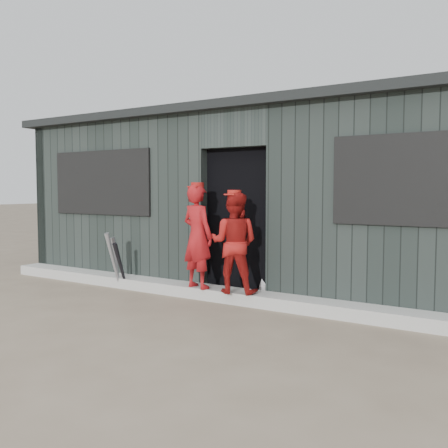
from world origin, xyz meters
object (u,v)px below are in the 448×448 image
Objects in this scene: dugout at (282,199)px; player_red_right at (234,243)px; player_grey_back at (269,256)px; bat_right at (121,266)px; player_red_left at (198,236)px; bat_mid at (116,262)px; bat_left at (113,261)px.

player_red_right is at bearing -83.06° from dugout.
player_grey_back is 0.14× the size of dugout.
bat_right is 1.37m from player_red_left.
player_red_left is 0.16× the size of dugout.
player_grey_back is at bearing 15.54° from bat_mid.
player_red_right is (2.03, 0.00, 0.41)m from bat_mid.
player_red_right is (0.57, -0.01, -0.05)m from player_red_left.
player_red_left reaches higher than player_red_right.
dugout reaches higher than player_grey_back.
player_red_left is (1.46, 0.01, 0.45)m from bat_mid.
bat_left is at bearing -10.87° from player_red_right.
player_grey_back reaches higher than bat_left.
bat_mid is 0.22m from bat_right.
bat_mid is at bearing 152.09° from bat_right.
dugout is (1.62, 1.92, 0.94)m from bat_right.
player_grey_back is (0.17, 0.61, -0.22)m from player_red_right.
player_grey_back reaches higher than bat_mid.
dugout reaches higher than bat_left.
bat_left is 1.45m from player_red_left.
bat_right is 1.90m from player_red_right.
dugout is (1.73, 1.95, 0.87)m from bat_left.
player_red_right is at bearing 82.72° from player_grey_back.
player_red_left reaches higher than player_grey_back.
player_red_right reaches higher than bat_left.
player_red_left is at bearing 5.92° from bat_left.
player_red_left is (1.39, 0.14, 0.41)m from bat_left.
dugout reaches higher than player_red_right.
player_grey_back reaches higher than bat_right.
bat_right is at bearing -11.53° from player_red_right.
player_grey_back is at bearing -128.32° from player_red_left.
player_red_left is 1.21× the size of player_grey_back.
bat_mid is 2.07m from player_red_right.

